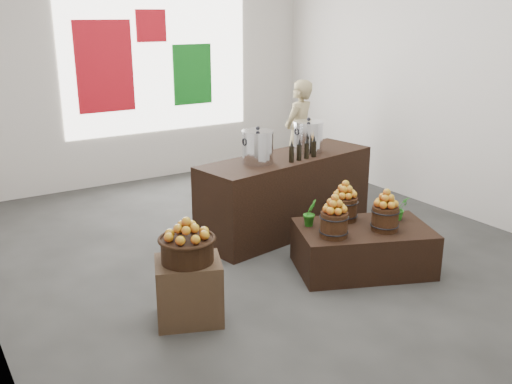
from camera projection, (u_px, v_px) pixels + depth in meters
ground at (258, 246)px, 6.89m from camera, size 7.00×7.00×0.00m
back_wall at (140, 58)px, 9.11m from camera, size 6.00×0.04×4.00m
back_opening at (158, 58)px, 9.24m from camera, size 3.20×0.02×2.40m
deco_red_left at (105, 67)px, 8.81m from camera, size 0.90×0.04×1.40m
deco_green_right at (192, 74)px, 9.63m from camera, size 0.70×0.04×1.00m
deco_red_upper at (151, 26)px, 9.03m from camera, size 0.50×0.04×0.50m
crate at (189, 290)px, 5.17m from camera, size 0.72×0.66×0.59m
wicker_basket at (187, 250)px, 5.05m from camera, size 0.47×0.47×0.21m
apples_in_basket at (186, 228)px, 4.99m from camera, size 0.37×0.37×0.20m
display_table at (363, 248)px, 6.22m from camera, size 1.64×1.35×0.49m
apple_bucket_front_left at (334, 225)px, 5.85m from camera, size 0.28×0.28×0.26m
apples_in_bucket_front_left at (335, 204)px, 5.79m from camera, size 0.21×0.21×0.19m
apple_bucket_front_right at (385, 218)px, 6.03m from camera, size 0.28×0.28×0.26m
apples_in_bucket_front_right at (386, 198)px, 5.96m from camera, size 0.21×0.21×0.19m
apple_bucket_rear at (344, 209)px, 6.33m from camera, size 0.28×0.28×0.26m
apples_in_bucket_rear at (345, 189)px, 6.26m from camera, size 0.21×0.21×0.19m
herb_garnish_right at (397, 208)px, 6.34m from camera, size 0.26×0.23×0.26m
herb_garnish_left at (310, 213)px, 6.15m from camera, size 0.20×0.18×0.29m
counter at (286, 194)px, 7.27m from camera, size 2.50×1.16×0.98m
stock_pot_left at (258, 148)px, 6.75m from camera, size 0.37×0.37×0.37m
stock_pot_center at (308, 137)px, 7.31m from camera, size 0.37×0.37×0.37m
oil_cruets at (301, 149)px, 6.91m from camera, size 0.36×0.12×0.27m
shopper at (299, 134)px, 9.01m from camera, size 0.74×0.62×1.72m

